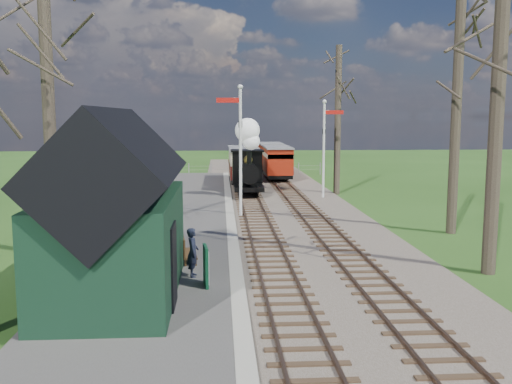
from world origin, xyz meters
TOP-DOWN VIEW (x-y plane):
  - ground at (0.00, 0.00)m, footprint 140.00×140.00m
  - distant_hills at (1.40, 64.38)m, footprint 114.40×48.00m
  - ballast_bed at (1.30, 22.00)m, footprint 8.00×60.00m
  - track_near at (0.00, 22.00)m, footprint 1.60×60.00m
  - track_far at (2.60, 22.00)m, footprint 1.60×60.00m
  - platform at (-3.50, 14.00)m, footprint 5.00×44.00m
  - coping_strip at (-1.20, 14.00)m, footprint 0.40×44.00m
  - station_shed at (-4.30, 4.00)m, footprint 3.25×6.30m
  - semaphore_near at (-0.77, 16.00)m, footprint 1.22×0.24m
  - semaphore_far at (4.37, 22.00)m, footprint 1.22×0.24m
  - bare_trees at (1.33, 10.10)m, footprint 15.51×22.39m
  - fence_line at (0.30, 36.00)m, footprint 12.60×0.08m
  - locomotive at (-0.01, 23.25)m, footprint 1.79×4.18m
  - coach at (0.00, 29.31)m, footprint 2.09×7.16m
  - red_carriage_a at (2.60, 31.61)m, footprint 1.94×4.80m
  - red_carriage_b at (2.60, 37.11)m, footprint 1.94×4.80m
  - sign_board at (-2.05, 4.61)m, footprint 0.18×0.76m
  - bench at (-2.75, 7.31)m, footprint 0.60×1.49m
  - person at (-2.45, 5.54)m, footprint 0.35×0.52m

SIDE VIEW (x-z plane):
  - distant_hills at x=1.40m, z-range -27.22..-5.20m
  - ground at x=0.00m, z-range 0.00..0.00m
  - ballast_bed at x=1.30m, z-range 0.00..0.10m
  - track_near at x=0.00m, z-range 0.02..0.17m
  - track_far at x=2.60m, z-range 0.02..0.17m
  - platform at x=-3.50m, z-range 0.00..0.20m
  - coping_strip at x=-1.20m, z-range 0.00..0.21m
  - fence_line at x=0.30m, z-range 0.05..1.05m
  - bench at x=-2.75m, z-range 0.17..1.00m
  - sign_board at x=-2.05m, z-range 0.20..1.30m
  - person at x=-2.45m, z-range 0.20..1.61m
  - red_carriage_a at x=2.60m, z-range 0.40..2.44m
  - red_carriage_b at x=2.60m, z-range 0.40..2.44m
  - coach at x=0.00m, z-range 0.41..2.61m
  - locomotive at x=-0.01m, z-range -0.17..4.30m
  - station_shed at x=-4.30m, z-range -0.12..4.66m
  - semaphore_far at x=4.37m, z-range 0.49..6.21m
  - semaphore_near at x=-0.77m, z-range 0.51..6.73m
  - bare_trees at x=1.33m, z-range -0.79..11.21m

